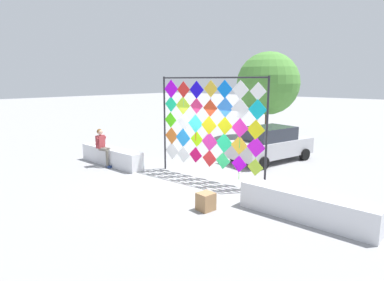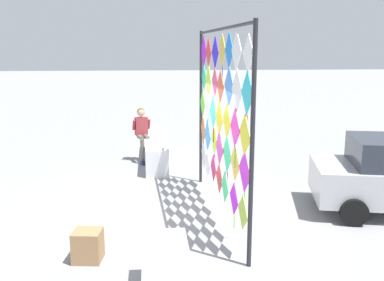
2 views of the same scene
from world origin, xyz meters
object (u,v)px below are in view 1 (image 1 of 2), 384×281
kite_display_rack (210,121)px  tree_palm_like (267,82)px  seated_vendor (103,144)px  cardboard_box_large (206,201)px  parked_car (270,144)px

kite_display_rack → tree_palm_like: 9.25m
kite_display_rack → seated_vendor: (-4.33, -1.56, -1.17)m
seated_vendor → cardboard_box_large: 6.17m
seated_vendor → tree_palm_like: size_ratio=0.30×
cardboard_box_large → tree_palm_like: bearing=111.6°
kite_display_rack → cardboard_box_large: kite_display_rack is taller
kite_display_rack → tree_palm_like: size_ratio=0.85×
cardboard_box_large → parked_car: bearing=103.2°
kite_display_rack → cardboard_box_large: (1.75, -2.34, -1.85)m
seated_vendor → kite_display_rack: bearing=19.8°
parked_car → cardboard_box_large: parked_car is taller
seated_vendor → parked_car: seated_vendor is taller
tree_palm_like → kite_display_rack: bearing=-73.3°
seated_vendor → cardboard_box_large: seated_vendor is taller
parked_car → tree_palm_like: size_ratio=0.81×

